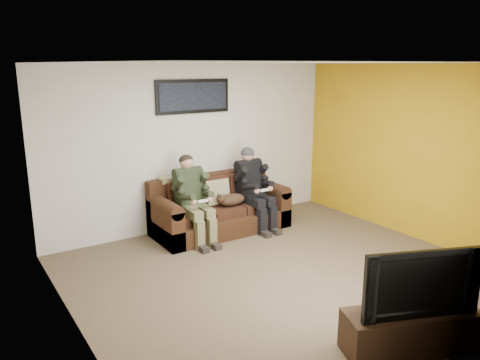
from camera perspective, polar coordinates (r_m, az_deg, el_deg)
floor at (r=6.09m, az=5.06°, el=-11.22°), size 5.00×5.00×0.00m
ceiling at (r=5.51m, az=5.65°, el=14.06°), size 5.00×5.00×0.00m
wall_back at (r=7.51m, az=-5.43°, el=4.05°), size 5.00×0.00×5.00m
wall_front at (r=4.21m, az=24.81°, el=-5.13°), size 5.00×0.00×5.00m
wall_left at (r=4.58m, az=-19.98°, el=-3.17°), size 0.00×4.50×4.50m
wall_right at (r=7.45m, az=20.59°, el=3.14°), size 0.00×4.50×4.50m
accent_wall_right at (r=7.44m, az=20.54°, el=3.13°), size 0.00×4.50×4.50m
sofa at (r=7.46m, az=-2.65°, el=-3.67°), size 2.13×0.92×0.87m
throw_pillow at (r=7.41m, az=-2.83°, el=-1.45°), size 0.41×0.19×0.40m
throw_blanket at (r=7.25m, az=-8.15°, el=0.13°), size 0.43×0.21×0.08m
person_left at (r=6.94m, az=-5.81°, el=-1.72°), size 0.51×0.87×1.28m
person_right at (r=7.49m, az=1.61°, el=-0.46°), size 0.51×0.86×1.29m
cat at (r=7.31m, az=-1.14°, el=-2.39°), size 0.66×0.26×0.24m
framed_poster at (r=7.37m, az=-5.73°, el=10.12°), size 1.25×0.05×0.52m
tv_stand at (r=4.79m, az=20.10°, el=-16.87°), size 1.32×0.85×0.40m
television at (r=4.55m, az=20.64°, el=-11.26°), size 1.08×0.55×0.64m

